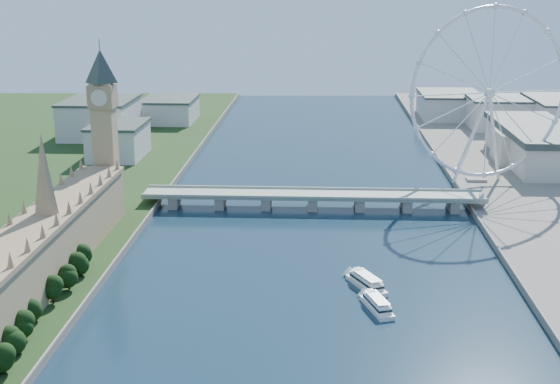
{
  "coord_description": "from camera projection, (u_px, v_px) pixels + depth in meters",
  "views": [
    {
      "loc": [
        3.88,
        -185.69,
        142.32
      ],
      "look_at": [
        -16.71,
        210.0,
        34.8
      ],
      "focal_mm": 50.0,
      "sensor_mm": 36.0,
      "label": 1
    }
  ],
  "objects": [
    {
      "name": "tree_row",
      "position": [
        4.0,
        351.0,
        291.2
      ],
      "size": [
        9.26,
        217.26,
        20.22
      ],
      "color": "black",
      "rests_on": "ground"
    },
    {
      "name": "county_hall",
      "position": [
        534.0,
        165.0,
        622.09
      ],
      "size": [
        54.0,
        144.0,
        35.0
      ],
      "primitive_type": null,
      "color": "beige",
      "rests_on": "ground"
    },
    {
      "name": "big_ben",
      "position": [
        103.0,
        110.0,
        473.36
      ],
      "size": [
        20.02,
        20.02,
        110.0
      ],
      "color": "tan",
      "rests_on": "ground"
    },
    {
      "name": "tour_boat_near",
      "position": [
        366.0,
        288.0,
        374.03
      ],
      "size": [
        21.11,
        31.79,
        6.97
      ],
      "primitive_type": null,
      "rotation": [
        0.0,
        0.0,
        0.46
      ],
      "color": "white",
      "rests_on": "ground"
    },
    {
      "name": "london_eye",
      "position": [
        489.0,
        94.0,
        534.95
      ],
      "size": [
        113.6,
        39.12,
        124.3
      ],
      "color": "silver",
      "rests_on": "ground"
    },
    {
      "name": "westminster_bridge",
      "position": [
        313.0,
        198.0,
        503.84
      ],
      "size": [
        220.0,
        22.0,
        9.5
      ],
      "color": "gray",
      "rests_on": "ground"
    },
    {
      "name": "tour_boat_far",
      "position": [
        377.0,
        310.0,
        348.98
      ],
      "size": [
        15.9,
        30.14,
        6.46
      ],
      "primitive_type": null,
      "rotation": [
        0.0,
        0.0,
        0.3
      ],
      "color": "white",
      "rests_on": "ground"
    },
    {
      "name": "city_skyline",
      "position": [
        357.0,
        116.0,
        749.83
      ],
      "size": [
        505.0,
        280.0,
        32.0
      ],
      "color": "beige",
      "rests_on": "ground"
    },
    {
      "name": "parliament_range",
      "position": [
        49.0,
        242.0,
        381.86
      ],
      "size": [
        24.0,
        200.0,
        70.0
      ],
      "color": "tan",
      "rests_on": "ground"
    }
  ]
}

